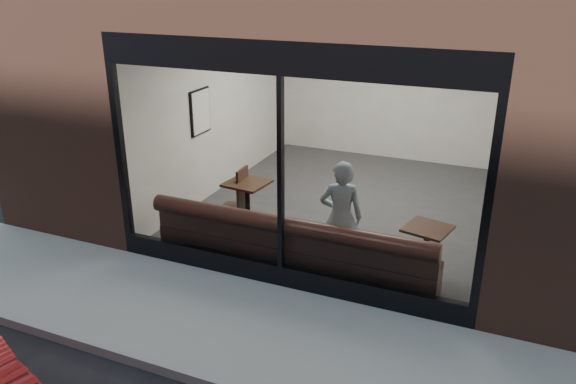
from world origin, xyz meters
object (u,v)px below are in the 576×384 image
at_px(banquette, 293,257).
at_px(cafe_chair_left, 233,207).
at_px(person, 341,218).
at_px(cafe_table_left, 247,183).
at_px(cafe_table_right, 428,229).

height_order(banquette, cafe_chair_left, banquette).
height_order(person, cafe_table_left, person).
bearing_deg(banquette, person, 26.17).
height_order(banquette, cafe_table_right, cafe_table_right).
xyz_separation_m(cafe_table_left, cafe_table_right, (2.98, -0.58, 0.00)).
distance_m(person, cafe_chair_left, 2.42).
height_order(cafe_table_right, cafe_chair_left, cafe_table_right).
height_order(banquette, person, person).
xyz_separation_m(banquette, cafe_table_left, (-1.27, 1.13, 0.52)).
bearing_deg(cafe_table_left, cafe_chair_left, 168.38).
xyz_separation_m(cafe_table_right, cafe_chair_left, (-3.30, 0.64, -0.50)).
relative_size(cafe_table_left, cafe_table_right, 1.13).
bearing_deg(cafe_table_right, cafe_table_left, 169.04).
relative_size(banquette, cafe_chair_left, 10.29).
relative_size(cafe_table_right, cafe_chair_left, 1.45).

